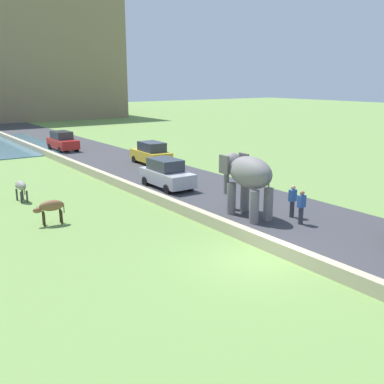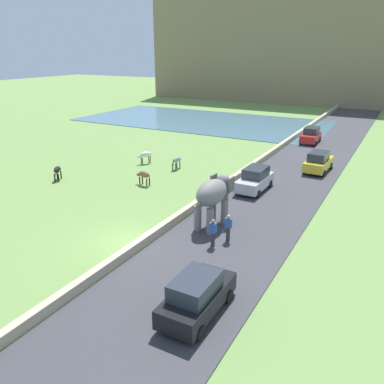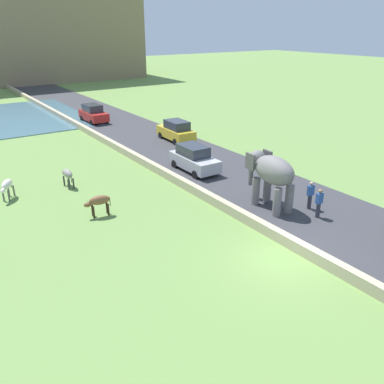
{
  "view_description": "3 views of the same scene",
  "coord_description": "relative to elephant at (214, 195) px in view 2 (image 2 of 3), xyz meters",
  "views": [
    {
      "loc": [
        -10.73,
        -11.28,
        6.48
      ],
      "look_at": [
        0.8,
        5.05,
        1.45
      ],
      "focal_mm": 42.01,
      "sensor_mm": 36.0,
      "label": 1
    },
    {
      "loc": [
        12.82,
        -15.49,
        10.2
      ],
      "look_at": [
        1.11,
        5.83,
        1.28
      ],
      "focal_mm": 36.81,
      "sensor_mm": 36.0,
      "label": 2
    },
    {
      "loc": [
        -11.47,
        -10.11,
        9.36
      ],
      "look_at": [
        -1.13,
        5.03,
        1.72
      ],
      "focal_mm": 37.75,
      "sensor_mm": 36.0,
      "label": 3
    }
  ],
  "objects": [
    {
      "name": "person_beside_elephant",
      "position": [
        1.15,
        -2.41,
        -1.16
      ],
      "size": [
        0.36,
        0.22,
        1.63
      ],
      "color": "#33333D",
      "rests_on": "ground"
    },
    {
      "name": "person_trailing",
      "position": [
        1.63,
        -1.45,
        -1.16
      ],
      "size": [
        0.36,
        0.22,
        1.63
      ],
      "color": "#33333D",
      "rests_on": "ground"
    },
    {
      "name": "car_red",
      "position": [
        -0.02,
        25.42,
        -1.14
      ],
      "size": [
        1.87,
        4.04,
        1.8
      ],
      "color": "red",
      "rests_on": "ground"
    },
    {
      "name": "cow_brown",
      "position": [
        -8.11,
        4.24,
        -1.2
      ],
      "size": [
        1.42,
        0.61,
        1.15
      ],
      "color": "brown",
      "rests_on": "ground"
    },
    {
      "name": "ground_plane",
      "position": [
        -3.44,
        -4.24,
        -2.04
      ],
      "size": [
        220.0,
        220.0,
        0.0
      ],
      "primitive_type": "plane",
      "color": "#6B8E47"
    },
    {
      "name": "car_yellow",
      "position": [
        3.13,
        14.49,
        -1.14
      ],
      "size": [
        1.92,
        4.07,
        1.8
      ],
      "color": "gold",
      "rests_on": "ground"
    },
    {
      "name": "lake",
      "position": [
        -17.44,
        32.35,
        -2.0
      ],
      "size": [
        36.0,
        18.0,
        0.08
      ],
      "primitive_type": "cube",
      "color": "slate",
      "rests_on": "ground"
    },
    {
      "name": "hill_distant",
      "position": [
        -9.44,
        69.76,
        8.03
      ],
      "size": [
        64.0,
        28.0,
        20.12
      ],
      "primitive_type": "cube",
      "color": "#897556",
      "rests_on": "ground"
    },
    {
      "name": "elephant",
      "position": [
        0.0,
        0.0,
        0.0
      ],
      "size": [
        1.57,
        3.51,
        2.99
      ],
      "color": "slate",
      "rests_on": "ground"
    },
    {
      "name": "road_surface",
      "position": [
        1.56,
        15.76,
        -2.01
      ],
      "size": [
        7.0,
        120.0,
        0.06
      ],
      "primitive_type": "cube",
      "color": "#38383D",
      "rests_on": "ground"
    },
    {
      "name": "cow_black",
      "position": [
        -15.07,
        1.91,
        -1.2
      ],
      "size": [
        1.02,
        1.35,
        1.15
      ],
      "color": "black",
      "rests_on": "ground"
    },
    {
      "name": "car_black",
      "position": [
        3.14,
        -7.95,
        -1.14
      ],
      "size": [
        1.81,
        4.01,
        1.8
      ],
      "color": "black",
      "rests_on": "ground"
    },
    {
      "name": "cow_white",
      "position": [
        -11.59,
        9.32,
        -1.2
      ],
      "size": [
        1.03,
        1.35,
        1.15
      ],
      "color": "silver",
      "rests_on": "ground"
    },
    {
      "name": "cow_grey",
      "position": [
        -8.1,
        9.22,
        -1.2
      ],
      "size": [
        0.49,
        1.4,
        1.15
      ],
      "color": "gray",
      "rests_on": "ground"
    },
    {
      "name": "barrier_wall",
      "position": [
        -2.24,
        13.76,
        -1.77
      ],
      "size": [
        0.4,
        110.0,
        0.53
      ],
      "primitive_type": "cube",
      "color": "tan",
      "rests_on": "ground"
    },
    {
      "name": "car_silver",
      "position": [
        -0.01,
        7.21,
        -1.14
      ],
      "size": [
        1.85,
        4.03,
        1.8
      ],
      "color": "#B7B7BC",
      "rests_on": "ground"
    }
  ]
}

